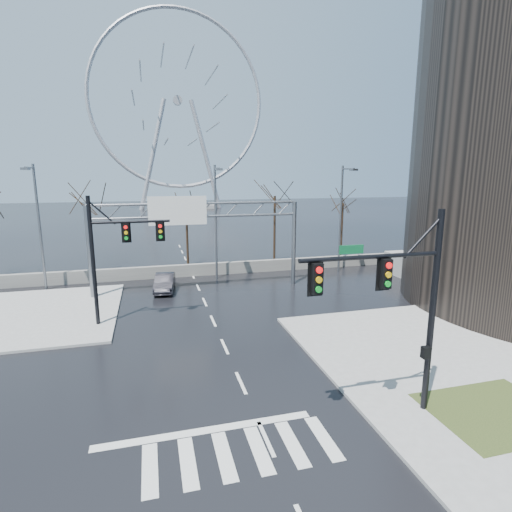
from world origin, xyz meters
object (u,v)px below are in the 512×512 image
object	(u,v)px
sign_gantry	(193,227)
car	(165,282)
signal_mast_near	(403,296)
ferris_wheel	(178,108)
signal_mast_far	(112,248)

from	to	relation	value
sign_gantry	car	size ratio (longest dim) A/B	3.92
sign_gantry	signal_mast_near	bearing A→B (deg)	-73.81
car	ferris_wheel	bearing A→B (deg)	91.50
sign_gantry	car	bearing A→B (deg)	161.56
signal_mast_near	signal_mast_far	distance (m)	17.03
ferris_wheel	sign_gantry	bearing A→B (deg)	-93.84
signal_mast_far	sign_gantry	bearing A→B (deg)	47.53
sign_gantry	ferris_wheel	xyz separation A→B (m)	(5.38, 80.04, 20.95)
ferris_wheel	car	xyz separation A→B (m)	(-7.69, -79.27, -25.45)
ferris_wheel	signal_mast_far	bearing A→B (deg)	-97.20
signal_mast_near	car	world-z (taller)	signal_mast_near
sign_gantry	ferris_wheel	distance (m)	82.91
signal_mast_near	sign_gantry	distance (m)	19.79
signal_mast_near	car	distance (m)	21.67
car	signal_mast_far	bearing A→B (deg)	-108.07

